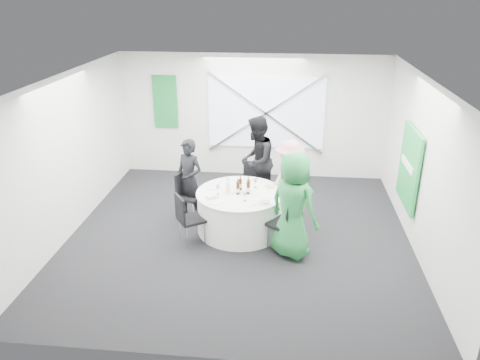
# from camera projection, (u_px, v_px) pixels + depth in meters

# --- Properties ---
(floor) EXTENTS (6.00, 6.00, 0.00)m
(floor) POSITION_uv_depth(u_px,v_px,m) (239.00, 236.00, 8.38)
(floor) COLOR black
(floor) RESTS_ON ground
(ceiling) EXTENTS (6.00, 6.00, 0.00)m
(ceiling) POSITION_uv_depth(u_px,v_px,m) (239.00, 79.00, 7.30)
(ceiling) COLOR silver
(ceiling) RESTS_ON wall_back
(wall_back) EXTENTS (6.00, 0.00, 6.00)m
(wall_back) POSITION_uv_depth(u_px,v_px,m) (253.00, 116.00, 10.59)
(wall_back) COLOR silver
(wall_back) RESTS_ON floor
(wall_front) EXTENTS (6.00, 0.00, 6.00)m
(wall_front) POSITION_uv_depth(u_px,v_px,m) (209.00, 259.00, 5.09)
(wall_front) COLOR silver
(wall_front) RESTS_ON floor
(wall_left) EXTENTS (0.00, 6.00, 6.00)m
(wall_left) POSITION_uv_depth(u_px,v_px,m) (67.00, 156.00, 8.13)
(wall_left) COLOR silver
(wall_left) RESTS_ON floor
(wall_right) EXTENTS (0.00, 6.00, 6.00)m
(wall_right) POSITION_uv_depth(u_px,v_px,m) (423.00, 169.00, 7.55)
(wall_right) COLOR silver
(wall_right) RESTS_ON floor
(window_panel) EXTENTS (2.60, 0.03, 1.60)m
(window_panel) POSITION_uv_depth(u_px,v_px,m) (266.00, 113.00, 10.49)
(window_panel) COLOR silver
(window_panel) RESTS_ON wall_back
(window_brace_a) EXTENTS (2.63, 0.05, 1.84)m
(window_brace_a) POSITION_uv_depth(u_px,v_px,m) (266.00, 113.00, 10.45)
(window_brace_a) COLOR silver
(window_brace_a) RESTS_ON window_panel
(window_brace_b) EXTENTS (2.63, 0.05, 1.84)m
(window_brace_b) POSITION_uv_depth(u_px,v_px,m) (266.00, 113.00, 10.45)
(window_brace_b) COLOR silver
(window_brace_b) RESTS_ON window_panel
(green_banner) EXTENTS (0.55, 0.04, 1.20)m
(green_banner) POSITION_uv_depth(u_px,v_px,m) (165.00, 102.00, 10.62)
(green_banner) COLOR #16722C
(green_banner) RESTS_ON wall_back
(green_sign) EXTENTS (0.05, 1.20, 1.40)m
(green_sign) POSITION_uv_depth(u_px,v_px,m) (409.00, 167.00, 8.19)
(green_sign) COLOR green
(green_sign) RESTS_ON wall_right
(banquet_table) EXTENTS (1.56, 1.56, 0.76)m
(banquet_table) POSITION_uv_depth(u_px,v_px,m) (240.00, 212.00, 8.42)
(banquet_table) COLOR white
(banquet_table) RESTS_ON floor
(chair_back) EXTENTS (0.44, 0.45, 0.88)m
(chair_back) POSITION_uv_depth(u_px,v_px,m) (252.00, 180.00, 9.41)
(chair_back) COLOR black
(chair_back) RESTS_ON floor
(chair_back_left) EXTENTS (0.54, 0.53, 0.89)m
(chair_back_left) POSITION_uv_depth(u_px,v_px,m) (187.00, 192.00, 8.90)
(chair_back_left) COLOR black
(chair_back_left) RESTS_ON floor
(chair_back_right) EXTENTS (0.52, 0.52, 0.83)m
(chair_back_right) POSITION_uv_depth(u_px,v_px,m) (288.00, 196.00, 8.79)
(chair_back_right) COLOR black
(chair_back_right) RESTS_ON floor
(chair_front_right) EXTENTS (0.62, 0.62, 0.98)m
(chair_front_right) POSITION_uv_depth(u_px,v_px,m) (288.00, 220.00, 7.69)
(chair_front_right) COLOR black
(chair_front_right) RESTS_ON floor
(chair_front_left) EXTENTS (0.58, 0.58, 0.92)m
(chair_front_left) POSITION_uv_depth(u_px,v_px,m) (187.00, 216.00, 7.93)
(chair_front_left) COLOR black
(chair_front_left) RESTS_ON floor
(person_man_back_left) EXTENTS (0.67, 0.58, 1.55)m
(person_man_back_left) POSITION_uv_depth(u_px,v_px,m) (189.00, 179.00, 8.80)
(person_man_back_left) COLOR black
(person_man_back_left) RESTS_ON floor
(person_man_back) EXTENTS (0.62, 0.95, 1.81)m
(person_man_back) POSITION_uv_depth(u_px,v_px,m) (256.00, 161.00, 9.34)
(person_man_back) COLOR black
(person_man_back) RESTS_ON floor
(person_woman_pink) EXTENTS (1.08, 0.98, 1.55)m
(person_woman_pink) POSITION_uv_depth(u_px,v_px,m) (289.00, 180.00, 8.78)
(person_woman_pink) COLOR #C9828D
(person_woman_pink) RESTS_ON floor
(person_woman_green) EXTENTS (1.04, 0.98, 1.79)m
(person_woman_green) POSITION_uv_depth(u_px,v_px,m) (293.00, 205.00, 7.48)
(person_woman_green) COLOR #217B38
(person_woman_green) RESTS_ON floor
(plate_back) EXTENTS (0.24, 0.24, 0.01)m
(plate_back) POSITION_uv_depth(u_px,v_px,m) (244.00, 180.00, 8.76)
(plate_back) COLOR white
(plate_back) RESTS_ON banquet_table
(plate_back_left) EXTENTS (0.28, 0.28, 0.01)m
(plate_back_left) POSITION_uv_depth(u_px,v_px,m) (212.00, 187.00, 8.50)
(plate_back_left) COLOR white
(plate_back_left) RESTS_ON banquet_table
(plate_back_right) EXTENTS (0.25, 0.25, 0.04)m
(plate_back_right) POSITION_uv_depth(u_px,v_px,m) (270.00, 187.00, 8.46)
(plate_back_right) COLOR white
(plate_back_right) RESTS_ON banquet_table
(plate_front_right) EXTENTS (0.25, 0.25, 0.04)m
(plate_front_right) POSITION_uv_depth(u_px,v_px,m) (265.00, 203.00, 7.85)
(plate_front_right) COLOR white
(plate_front_right) RESTS_ON banquet_table
(plate_front_left) EXTENTS (0.26, 0.26, 0.01)m
(plate_front_left) POSITION_uv_depth(u_px,v_px,m) (215.00, 202.00, 7.90)
(plate_front_left) COLOR white
(plate_front_left) RESTS_ON banquet_table
(napkin) EXTENTS (0.22, 0.21, 0.05)m
(napkin) POSITION_uv_depth(u_px,v_px,m) (212.00, 197.00, 8.01)
(napkin) COLOR white
(napkin) RESTS_ON plate_front_left
(beer_bottle_a) EXTENTS (0.06, 0.06, 0.25)m
(beer_bottle_a) POSITION_uv_depth(u_px,v_px,m) (238.00, 187.00, 8.27)
(beer_bottle_a) COLOR #3A1D0A
(beer_bottle_a) RESTS_ON banquet_table
(beer_bottle_b) EXTENTS (0.06, 0.06, 0.26)m
(beer_bottle_b) POSITION_uv_depth(u_px,v_px,m) (240.00, 184.00, 8.35)
(beer_bottle_b) COLOR #3A1D0A
(beer_bottle_b) RESTS_ON banquet_table
(beer_bottle_c) EXTENTS (0.06, 0.06, 0.28)m
(beer_bottle_c) POSITION_uv_depth(u_px,v_px,m) (248.00, 188.00, 8.17)
(beer_bottle_c) COLOR #3A1D0A
(beer_bottle_c) RESTS_ON banquet_table
(beer_bottle_d) EXTENTS (0.06, 0.06, 0.26)m
(beer_bottle_d) POSITION_uv_depth(u_px,v_px,m) (238.00, 189.00, 8.17)
(beer_bottle_d) COLOR #3A1D0A
(beer_bottle_d) RESTS_ON banquet_table
(green_water_bottle) EXTENTS (0.08, 0.08, 0.29)m
(green_water_bottle) POSITION_uv_depth(u_px,v_px,m) (248.00, 186.00, 8.26)
(green_water_bottle) COLOR #43AF59
(green_water_bottle) RESTS_ON banquet_table
(clear_water_bottle) EXTENTS (0.08, 0.08, 0.27)m
(clear_water_bottle) POSITION_uv_depth(u_px,v_px,m) (228.00, 188.00, 8.21)
(clear_water_bottle) COLOR white
(clear_water_bottle) RESTS_ON banquet_table
(wine_glass_a) EXTENTS (0.07, 0.07, 0.17)m
(wine_glass_a) POSITION_uv_depth(u_px,v_px,m) (256.00, 181.00, 8.43)
(wine_glass_a) COLOR white
(wine_glass_a) RESTS_ON banquet_table
(wine_glass_b) EXTENTS (0.07, 0.07, 0.17)m
(wine_glass_b) POSITION_uv_depth(u_px,v_px,m) (228.00, 180.00, 8.47)
(wine_glass_b) COLOR white
(wine_glass_b) RESTS_ON banquet_table
(wine_glass_c) EXTENTS (0.07, 0.07, 0.17)m
(wine_glass_c) POSITION_uv_depth(u_px,v_px,m) (245.00, 194.00, 7.90)
(wine_glass_c) COLOR white
(wine_glass_c) RESTS_ON banquet_table
(wine_glass_d) EXTENTS (0.07, 0.07, 0.17)m
(wine_glass_d) POSITION_uv_depth(u_px,v_px,m) (218.00, 187.00, 8.17)
(wine_glass_d) COLOR white
(wine_glass_d) RESTS_ON banquet_table
(fork_a) EXTENTS (0.08, 0.14, 0.01)m
(fork_a) POSITION_uv_depth(u_px,v_px,m) (220.00, 183.00, 8.67)
(fork_a) COLOR silver
(fork_a) RESTS_ON banquet_table
(knife_a) EXTENTS (0.09, 0.14, 0.01)m
(knife_a) POSITION_uv_depth(u_px,v_px,m) (210.00, 188.00, 8.44)
(knife_a) COLOR silver
(knife_a) RESTS_ON banquet_table
(fork_b) EXTENTS (0.15, 0.02, 0.01)m
(fork_b) POSITION_uv_depth(u_px,v_px,m) (251.00, 181.00, 8.77)
(fork_b) COLOR silver
(fork_b) RESTS_ON banquet_table
(knife_b) EXTENTS (0.15, 0.02, 0.01)m
(knife_b) POSITION_uv_depth(u_px,v_px,m) (232.00, 180.00, 8.78)
(knife_b) COLOR silver
(knife_b) RESTS_ON banquet_table
(fork_c) EXTENTS (0.11, 0.12, 0.01)m
(fork_c) POSITION_uv_depth(u_px,v_px,m) (254.00, 205.00, 7.79)
(fork_c) COLOR silver
(fork_c) RESTS_ON banquet_table
(knife_c) EXTENTS (0.11, 0.12, 0.01)m
(knife_c) POSITION_uv_depth(u_px,v_px,m) (269.00, 199.00, 8.01)
(knife_c) COLOR silver
(knife_c) RESTS_ON banquet_table
(fork_d) EXTENTS (0.11, 0.12, 0.01)m
(fork_d) POSITION_uv_depth(u_px,v_px,m) (209.00, 197.00, 8.09)
(fork_d) COLOR silver
(fork_d) RESTS_ON banquet_table
(knife_d) EXTENTS (0.10, 0.13, 0.01)m
(knife_d) POSITION_uv_depth(u_px,v_px,m) (217.00, 203.00, 7.87)
(knife_d) COLOR silver
(knife_d) RESTS_ON banquet_table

